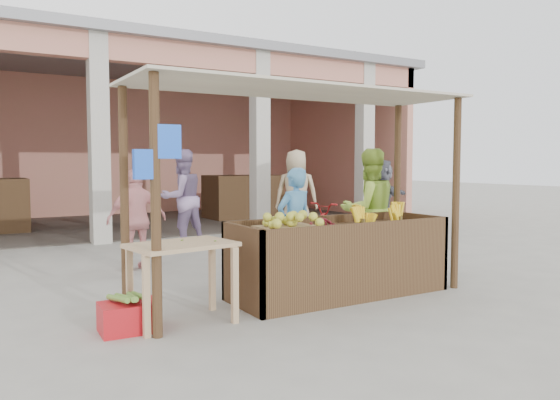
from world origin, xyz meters
TOP-DOWN VIEW (x-y plane):
  - ground at (0.00, 0.00)m, footprint 60.00×60.00m
  - market_building at (0.05, 8.93)m, footprint 14.40×6.40m
  - fruit_stall at (0.50, 0.00)m, footprint 2.60×0.95m
  - stall_awning at (-0.01, 0.06)m, footprint 4.09×1.35m
  - banana_heap at (1.07, -0.05)m, footprint 0.99×0.54m
  - melon_tray at (-0.21, -0.04)m, footprint 0.66×0.57m
  - berry_heap at (0.25, 0.00)m, footprint 0.43×0.35m
  - side_table at (-1.50, -0.13)m, footprint 1.06×0.79m
  - papaya_pile at (-1.50, -0.13)m, footprint 0.74×0.42m
  - red_crate at (-2.02, -0.15)m, footprint 0.54×0.40m
  - plantain_bundle at (-2.02, -0.15)m, footprint 0.44×0.31m
  - produce_sacks at (2.50, 5.20)m, footprint 0.88×0.66m
  - vendor_blue at (0.44, 0.90)m, footprint 0.66×0.52m
  - vendor_green at (1.70, 0.90)m, footprint 0.98×0.68m
  - motorcycle at (1.46, 2.22)m, footprint 0.98×1.88m
  - shopper_b at (-1.13, 2.70)m, footprint 0.93×0.50m
  - shopper_c at (2.74, 4.48)m, footprint 1.16×1.07m
  - shopper_d at (5.14, 4.52)m, footprint 1.13×1.72m
  - shopper_f at (0.24, 4.53)m, footprint 1.06×0.74m

SIDE VIEW (x-z plane):
  - ground at x=0.00m, z-range 0.00..0.00m
  - red_crate at x=-2.02m, z-range 0.00..0.27m
  - produce_sacks at x=2.50m, z-range 0.00..0.54m
  - plantain_bundle at x=-2.02m, z-range 0.27..0.36m
  - fruit_stall at x=0.50m, z-range 0.00..0.80m
  - motorcycle at x=1.46m, z-range 0.00..0.93m
  - side_table at x=-1.50m, z-range 0.26..1.04m
  - shopper_b at x=-1.13m, z-range 0.00..1.58m
  - vendor_blue at x=0.44m, z-range 0.00..1.60m
  - shopper_d at x=5.14m, z-range 0.00..1.73m
  - berry_heap at x=0.25m, z-range 0.80..0.94m
  - melon_tray at x=-0.21m, z-range 0.79..0.98m
  - banana_heap at x=1.07m, z-range 0.80..0.98m
  - papaya_pile at x=-1.50m, z-range 0.79..1.00m
  - vendor_green at x=1.70m, z-range 0.00..1.86m
  - shopper_f at x=0.24m, z-range 0.00..1.97m
  - shopper_c at x=2.74m, z-range 0.00..2.03m
  - stall_awning at x=-0.01m, z-range 0.78..3.17m
  - market_building at x=0.05m, z-range 0.60..4.80m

